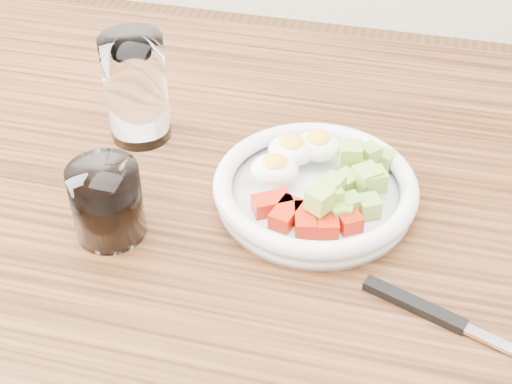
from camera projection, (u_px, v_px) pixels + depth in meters
dining_table at (262, 282)px, 0.85m from camera, size 1.50×0.90×0.77m
bowl at (315, 186)px, 0.80m from camera, size 0.23×0.23×0.06m
fork at (443, 318)px, 0.67m from camera, size 0.21×0.09×0.01m
water_glass at (136, 89)px, 0.87m from camera, size 0.08×0.08×0.14m
coffee_glass at (107, 202)px, 0.75m from camera, size 0.07×0.07×0.09m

